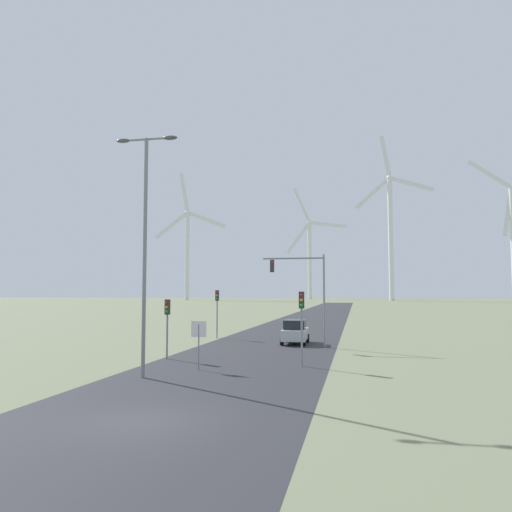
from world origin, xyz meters
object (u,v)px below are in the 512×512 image
at_px(traffic_light_post_near_left, 167,315).
at_px(car_approaching, 295,332).
at_px(traffic_light_post_mid_left, 217,303).
at_px(traffic_light_mast_overhead, 303,282).
at_px(streetlamp, 145,228).
at_px(traffic_light_post_near_right, 302,311).
at_px(wind_turbine_left, 310,251).
at_px(wind_turbine_far_left, 187,245).
at_px(wind_turbine_center, 391,226).
at_px(stop_sign_near, 199,336).

distance_m(traffic_light_post_near_left, car_approaching, 11.99).
bearing_deg(traffic_light_post_mid_left, traffic_light_mast_overhead, -34.09).
height_order(streetlamp, traffic_light_post_near_right, streetlamp).
distance_m(car_approaching, wind_turbine_left, 241.59).
bearing_deg(wind_turbine_left, traffic_light_post_mid_left, -86.68).
bearing_deg(streetlamp, car_approaching, 72.63).
relative_size(traffic_light_post_mid_left, wind_turbine_far_left, 0.07).
distance_m(traffic_light_post_near_left, wind_turbine_center, 202.87).
bearing_deg(wind_turbine_left, traffic_light_post_near_right, -84.85).
bearing_deg(wind_turbine_far_left, stop_sign_near, -70.52).
distance_m(traffic_light_post_mid_left, wind_turbine_left, 237.55).
height_order(traffic_light_post_mid_left, wind_turbine_center, wind_turbine_center).
height_order(traffic_light_mast_overhead, wind_turbine_far_left, wind_turbine_far_left).
height_order(stop_sign_near, wind_turbine_center, wind_turbine_center).
bearing_deg(streetlamp, traffic_light_post_near_left, 101.78).
relative_size(streetlamp, traffic_light_post_near_right, 2.85).
bearing_deg(traffic_light_post_near_right, wind_turbine_far_left, 110.91).
relative_size(car_approaching, wind_turbine_center, 0.06).
distance_m(traffic_light_post_near_right, wind_turbine_far_left, 221.00).
xyz_separation_m(car_approaching, wind_turbine_far_left, (-76.66, 193.84, 25.93)).
distance_m(stop_sign_near, wind_turbine_left, 254.75).
xyz_separation_m(streetlamp, traffic_light_post_mid_left, (-2.04, 19.63, -3.98)).
bearing_deg(traffic_light_mast_overhead, traffic_light_post_mid_left, 145.91).
height_order(streetlamp, wind_turbine_left, wind_turbine_left).
xyz_separation_m(traffic_light_post_near_right, wind_turbine_left, (-22.58, 250.68, 23.94)).
xyz_separation_m(car_approaching, wind_turbine_center, (19.73, 188.86, 32.12)).
bearing_deg(car_approaching, wind_turbine_center, 84.04).
xyz_separation_m(traffic_light_mast_overhead, wind_turbine_left, (-21.71, 241.38, 22.16)).
height_order(streetlamp, traffic_light_post_near_left, streetlamp).
relative_size(car_approaching, wind_turbine_far_left, 0.07).
xyz_separation_m(traffic_light_post_near_right, traffic_light_mast_overhead, (-0.86, 9.29, 1.78)).
bearing_deg(traffic_light_mast_overhead, wind_turbine_left, 95.14).
relative_size(stop_sign_near, car_approaching, 0.59).
bearing_deg(traffic_light_post_near_right, wind_turbine_center, 84.87).
height_order(stop_sign_near, traffic_light_mast_overhead, traffic_light_mast_overhead).
xyz_separation_m(traffic_light_post_near_left, car_approaching, (6.41, 10.00, -1.67)).
xyz_separation_m(stop_sign_near, traffic_light_mast_overhead, (4.16, 11.52, 2.97)).
xyz_separation_m(traffic_light_post_near_right, traffic_light_post_mid_left, (-8.89, 14.72, 0.09)).
height_order(traffic_light_mast_overhead, car_approaching, traffic_light_mast_overhead).
bearing_deg(streetlamp, wind_turbine_center, 83.10).
relative_size(traffic_light_post_near_left, traffic_light_post_mid_left, 0.86).
height_order(stop_sign_near, traffic_light_post_near_left, traffic_light_post_near_left).
bearing_deg(stop_sign_near, wind_turbine_center, 83.52).
distance_m(traffic_light_post_mid_left, car_approaching, 8.15).
distance_m(wind_turbine_left, wind_turbine_center, 65.00).
bearing_deg(traffic_light_post_near_left, wind_turbine_far_left, 109.02).
height_order(traffic_light_post_near_left, wind_turbine_left, wind_turbine_left).
bearing_deg(traffic_light_mast_overhead, wind_turbine_far_left, 111.59).
xyz_separation_m(streetlamp, traffic_light_mast_overhead, (5.99, 14.20, -2.28)).
relative_size(streetlamp, wind_turbine_center, 0.15).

